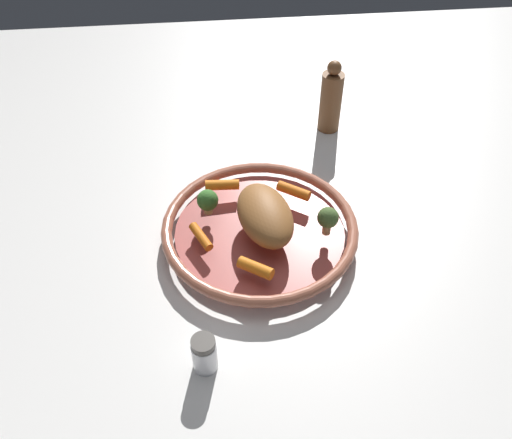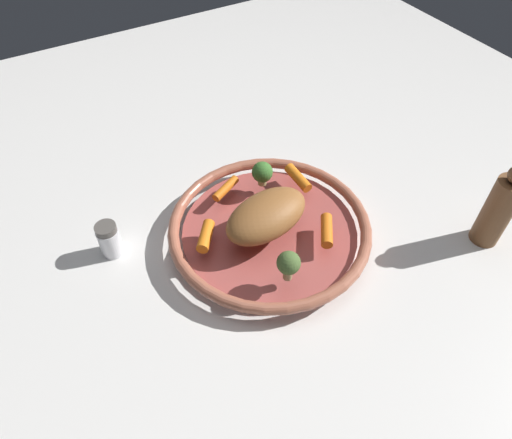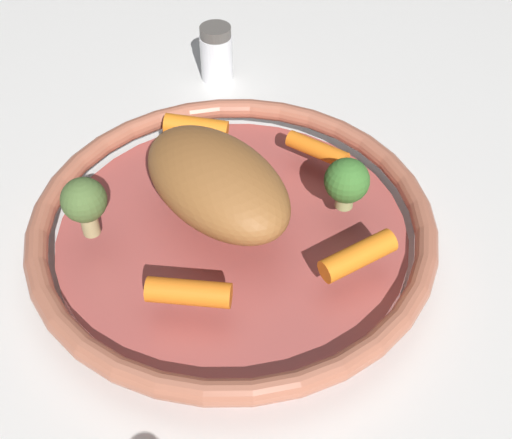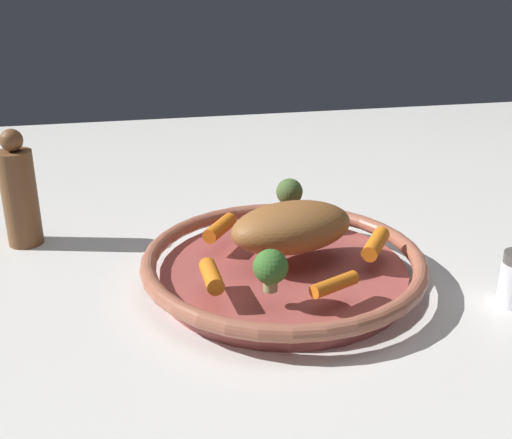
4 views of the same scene
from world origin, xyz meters
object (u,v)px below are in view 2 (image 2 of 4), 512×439
at_px(roast_chicken_piece, 266,215).
at_px(baby_carrot_near_rim, 327,230).
at_px(baby_carrot_left, 206,236).
at_px(pepper_mill, 499,209).
at_px(broccoli_floret_mid, 262,173).
at_px(broccoli_floret_small, 289,264).
at_px(baby_carrot_back, 226,188).
at_px(salt_shaker, 110,240).
at_px(serving_bowl, 269,230).
at_px(baby_carrot_right, 298,178).

bearing_deg(roast_chicken_piece, baby_carrot_near_rim, 141.49).
height_order(baby_carrot_left, pepper_mill, pepper_mill).
bearing_deg(broccoli_floret_mid, broccoli_floret_small, 69.96).
relative_size(baby_carrot_near_rim, baby_carrot_left, 1.05).
bearing_deg(baby_carrot_near_rim, baby_carrot_back, -60.80).
distance_m(baby_carrot_back, broccoli_floret_mid, 0.07).
xyz_separation_m(salt_shaker, pepper_mill, (-0.59, 0.30, 0.04)).
bearing_deg(broccoli_floret_mid, serving_bowl, 67.20).
xyz_separation_m(baby_carrot_left, broccoli_floret_mid, (-0.15, -0.07, 0.02)).
xyz_separation_m(baby_carrot_left, salt_shaker, (0.14, -0.09, -0.02)).
height_order(baby_carrot_back, broccoli_floret_mid, broccoli_floret_mid).
relative_size(baby_carrot_near_rim, broccoli_floret_mid, 1.32).
bearing_deg(serving_bowl, pepper_mill, 149.83).
bearing_deg(salt_shaker, baby_carrot_left, 147.31).
bearing_deg(baby_carrot_left, roast_chicken_piece, 165.16).
height_order(baby_carrot_near_rim, baby_carrot_left, baby_carrot_left).
relative_size(baby_carrot_left, salt_shaker, 0.91).
distance_m(roast_chicken_piece, pepper_mill, 0.39).
relative_size(baby_carrot_right, baby_carrot_back, 1.04).
relative_size(baby_carrot_left, broccoli_floret_small, 1.09).
bearing_deg(broccoli_floret_small, broccoli_floret_mid, -110.04).
relative_size(baby_carrot_back, pepper_mill, 0.37).
relative_size(roast_chicken_piece, baby_carrot_near_rim, 2.45).
height_order(roast_chicken_piece, baby_carrot_left, roast_chicken_piece).
xyz_separation_m(broccoli_floret_mid, salt_shaker, (0.29, -0.02, -0.04)).
distance_m(baby_carrot_right, salt_shaker, 0.36).
bearing_deg(baby_carrot_near_rim, salt_shaker, -29.31).
distance_m(broccoli_floret_mid, pepper_mill, 0.41).
bearing_deg(broccoli_floret_mid, baby_carrot_right, 154.84).
distance_m(broccoli_floret_mid, salt_shaker, 0.29).
distance_m(baby_carrot_right, baby_carrot_back, 0.14).
distance_m(baby_carrot_near_rim, broccoli_floret_mid, 0.17).
bearing_deg(baby_carrot_left, broccoli_floret_mid, -154.77).
height_order(baby_carrot_back, baby_carrot_left, baby_carrot_left).
bearing_deg(baby_carrot_left, baby_carrot_right, -168.71).
bearing_deg(salt_shaker, baby_carrot_right, 172.33).
bearing_deg(serving_bowl, broccoli_floret_mid, -112.80).
distance_m(baby_carrot_right, pepper_mill, 0.35).
bearing_deg(baby_carrot_back, roast_chicken_piece, 99.46).
distance_m(baby_carrot_back, broccoli_floret_small, 0.22).
bearing_deg(serving_bowl, baby_carrot_back, -73.86).
relative_size(serving_bowl, roast_chicken_piece, 2.26).
relative_size(roast_chicken_piece, salt_shaker, 2.34).
bearing_deg(roast_chicken_piece, baby_carrot_right, -148.04).
relative_size(broccoli_floret_small, salt_shaker, 0.83).
bearing_deg(broccoli_floret_mid, baby_carrot_back, -12.80).
xyz_separation_m(baby_carrot_back, pepper_mill, (-0.36, 0.30, 0.03)).
bearing_deg(baby_carrot_left, broccoli_floret_small, 120.00).
relative_size(serving_bowl, broccoli_floret_mid, 7.31).
xyz_separation_m(baby_carrot_right, broccoli_floret_mid, (0.06, -0.03, 0.02)).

